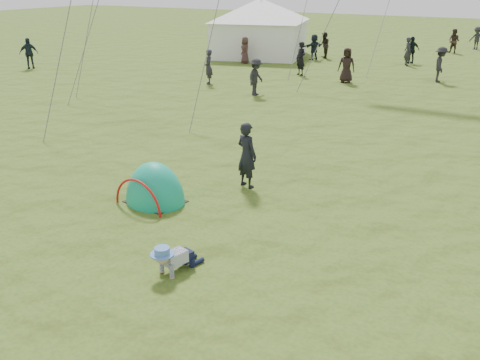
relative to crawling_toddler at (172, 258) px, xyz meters
The scene contains 19 objects.
ground 0.93m from the crawling_toddler, 116.36° to the right, with size 140.00×140.00×0.00m, color #315219.
crawling_toddler is the anchor object (origin of this frame).
popup_tent 3.41m from the crawling_toddler, 133.67° to the left, with size 1.55×1.28×2.01m, color #07A18C.
standing_adult 4.58m from the crawling_toddler, 101.67° to the left, with size 0.62×0.41×1.71m, color black.
event_marquee 28.40m from the crawling_toddler, 114.57° to the left, with size 5.86×5.86×4.03m, color white, non-canonical shape.
crowd_person_0 18.36m from the crawling_toddler, 120.84° to the left, with size 0.62×0.41×1.70m, color #24232C.
crowd_person_1 40.27m from the crawling_toddler, 112.51° to the left, with size 0.81×0.63×1.66m, color #382C29.
crowd_person_3 22.08m from the crawling_toddler, 88.48° to the left, with size 1.15×0.66×1.78m, color black.
crowd_person_4 25.14m from the crawling_toddler, 116.23° to the left, with size 0.78×0.51×1.60m, color #3F2825.
crowd_person_6 26.81m from the crawling_toddler, 94.61° to the left, with size 0.61×0.40×1.67m, color #27262C.
crowd_person_7 33.89m from the crawling_toddler, 91.15° to the left, with size 0.81×0.63×1.66m, color #372822.
crowd_person_8 27.68m from the crawling_toddler, 94.40° to the left, with size 0.96×0.40×1.64m, color black.
crowd_person_9 15.79m from the crawling_toddler, 112.63° to the left, with size 1.07×0.61×1.65m, color black.
crowd_person_10 19.90m from the crawling_toddler, 100.23° to the left, with size 0.85×0.55×1.74m, color black.
crowd_person_11 27.31m from the crawling_toddler, 107.04° to the left, with size 1.50×0.48×1.62m, color #1B242C.
crowd_person_12 21.41m from the crawling_toddler, 107.49° to the left, with size 0.65×0.43×1.79m, color black.
crowd_person_13 28.08m from the crawling_toddler, 105.83° to the left, with size 0.81×0.63×1.68m, color black.
crowd_person_14 25.66m from the crawling_toddler, 145.44° to the left, with size 1.03×0.43×1.76m, color #1B272E.
crowd_person_15 36.89m from the crawling_toddler, 89.35° to the left, with size 1.05×0.61×1.63m, color #28272C.
Camera 1 is at (5.76, -6.10, 5.16)m, focal length 40.00 mm.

